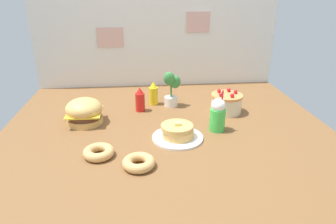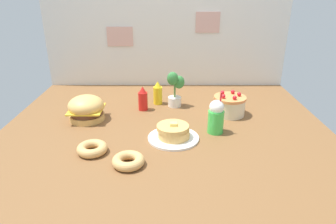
{
  "view_description": "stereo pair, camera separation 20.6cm",
  "coord_description": "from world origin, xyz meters",
  "views": [
    {
      "loc": [
        -0.19,
        -1.89,
        0.95
      ],
      "look_at": [
        0.01,
        0.09,
        0.11
      ],
      "focal_mm": 32.47,
      "sensor_mm": 36.0,
      "label": 1
    },
    {
      "loc": [
        0.02,
        -1.9,
        0.95
      ],
      "look_at": [
        0.01,
        0.09,
        0.11
      ],
      "focal_mm": 32.47,
      "sensor_mm": 36.0,
      "label": 2
    }
  ],
  "objects": [
    {
      "name": "ground_plane",
      "position": [
        0.0,
        0.0,
        -0.01
      ],
      "size": [
        2.34,
        2.18,
        0.02
      ],
      "primitive_type": "cube",
      "color": "brown"
    },
    {
      "name": "back_wall",
      "position": [
        -0.0,
        1.09,
        0.45
      ],
      "size": [
        2.34,
        0.04,
        0.9
      ],
      "color": "silver",
      "rests_on": "ground_plane"
    },
    {
      "name": "burger",
      "position": [
        -0.6,
        0.21,
        0.09
      ],
      "size": [
        0.26,
        0.26,
        0.19
      ],
      "color": "#DBA859",
      "rests_on": "ground_plane"
    },
    {
      "name": "pancake_stack",
      "position": [
        0.05,
        -0.11,
        0.04
      ],
      "size": [
        0.34,
        0.34,
        0.12
      ],
      "color": "white",
      "rests_on": "ground_plane"
    },
    {
      "name": "layer_cake",
      "position": [
        0.5,
        0.31,
        0.08
      ],
      "size": [
        0.25,
        0.25,
        0.18
      ],
      "color": "beige",
      "rests_on": "ground_plane"
    },
    {
      "name": "ketchup_bottle",
      "position": [
        -0.19,
        0.41,
        0.09
      ],
      "size": [
        0.08,
        0.08,
        0.2
      ],
      "color": "red",
      "rests_on": "ground_plane"
    },
    {
      "name": "mustard_bottle",
      "position": [
        -0.07,
        0.55,
        0.09
      ],
      "size": [
        0.08,
        0.08,
        0.2
      ],
      "color": "yellow",
      "rests_on": "ground_plane"
    },
    {
      "name": "cream_soda_cup",
      "position": [
        0.35,
        -0.01,
        0.12
      ],
      "size": [
        0.11,
        0.11,
        0.3
      ],
      "color": "green",
      "rests_on": "ground_plane"
    },
    {
      "name": "donut_pink_glaze",
      "position": [
        -0.44,
        -0.29,
        0.03
      ],
      "size": [
        0.19,
        0.19,
        0.06
      ],
      "color": "tan",
      "rests_on": "ground_plane"
    },
    {
      "name": "donut_chocolate",
      "position": [
        -0.21,
        -0.42,
        0.03
      ],
      "size": [
        0.19,
        0.19,
        0.06
      ],
      "color": "tan",
      "rests_on": "ground_plane"
    },
    {
      "name": "potted_plant",
      "position": [
        0.07,
        0.49,
        0.16
      ],
      "size": [
        0.14,
        0.12,
        0.3
      ],
      "color": "white",
      "rests_on": "ground_plane"
    }
  ]
}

